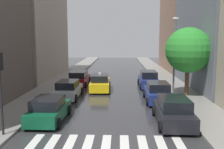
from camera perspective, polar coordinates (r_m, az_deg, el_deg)
The scene contains 17 objects.
ground_plane at distance 33.40m, azimuth 0.63°, elevation -0.86°, with size 28.00×72.00×0.04m, color #303032.
sidewalk_left at distance 34.13m, azimuth -10.35°, elevation -0.64°, with size 3.00×72.00×0.15m, color gray.
sidewalk_right at distance 33.88m, azimuth 11.69°, elevation -0.74°, with size 3.00×72.00×0.15m, color gray.
crosswalk_stripes at distance 13.06m, azimuth -1.29°, elevation -15.14°, with size 7.65×2.20×0.01m.
building_left_mid at distance 36.26m, azimuth -17.18°, elevation 8.70°, with size 6.00×16.38×11.58m, color #9E9384.
building_right_mid at distance 29.25m, azimuth 22.78°, elevation 8.97°, with size 6.00×14.45×11.87m, color slate.
building_right_far at distance 43.62m, azimuth 16.09°, elevation 15.70°, with size 6.00×12.99×22.38m, color #8C6B56.
parked_car_left_nearest at distance 16.60m, azimuth -13.92°, elevation -7.65°, with size 2.16×4.30×1.53m.
parked_car_left_second at distance 22.60m, azimuth -9.75°, elevation -3.36°, with size 2.09×4.52×1.54m.
parked_car_left_third at distance 28.63m, azimuth -7.37°, elevation -0.88°, with size 2.19×4.81×1.56m.
parked_car_right_nearest at distance 16.02m, azimuth 13.51°, elevation -8.01°, with size 2.18×4.71×1.66m.
parked_car_right_second at distance 21.26m, azimuth 10.15°, elevation -3.99°, with size 2.12×4.39×1.62m.
parked_car_right_third at distance 27.51m, azimuth 8.11°, elevation -1.11°, with size 2.06×4.63×1.74m.
taxi_midroad at distance 25.44m, azimuth -2.71°, elevation -1.89°, with size 2.20×4.67×1.81m.
street_tree_right at distance 23.27m, azimuth 16.64°, elevation 5.20°, with size 3.96×3.96×5.97m.
traffic_light_left_corner at distance 14.14m, azimuth -23.82°, elevation -0.20°, with size 0.30×0.42×4.30m.
lamp_post_right at distance 23.62m, azimuth 13.79°, elevation 5.28°, with size 0.60×0.28×6.85m.
Camera 1 is at (0.65, -8.99, 5.14)m, focal length 40.95 mm.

